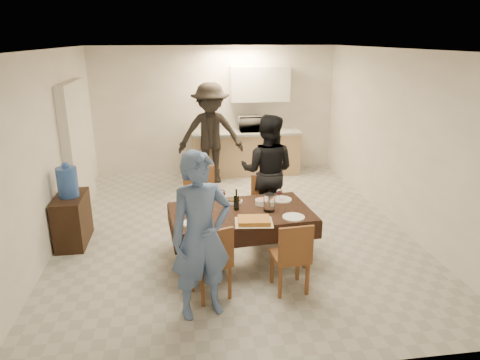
# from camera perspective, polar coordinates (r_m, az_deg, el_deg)

# --- Properties ---
(floor) EXTENTS (5.00, 6.00, 0.02)m
(floor) POSITION_cam_1_polar(r_m,az_deg,el_deg) (6.55, -0.82, -6.35)
(floor) COLOR #B3B3AE
(floor) RESTS_ON ground
(ceiling) EXTENTS (5.00, 6.00, 0.02)m
(ceiling) POSITION_cam_1_polar(r_m,az_deg,el_deg) (5.94, -0.94, 17.04)
(ceiling) COLOR white
(ceiling) RESTS_ON wall_back
(wall_back) EXTENTS (5.00, 0.02, 2.60)m
(wall_back) POSITION_cam_1_polar(r_m,az_deg,el_deg) (9.04, -3.31, 9.24)
(wall_back) COLOR white
(wall_back) RESTS_ON floor
(wall_front) EXTENTS (5.00, 0.02, 2.60)m
(wall_front) POSITION_cam_1_polar(r_m,az_deg,el_deg) (3.32, 5.72, -7.52)
(wall_front) COLOR white
(wall_front) RESTS_ON floor
(wall_left) EXTENTS (0.02, 6.00, 2.60)m
(wall_left) POSITION_cam_1_polar(r_m,az_deg,el_deg) (6.32, -24.03, 3.60)
(wall_left) COLOR white
(wall_left) RESTS_ON floor
(wall_right) EXTENTS (0.02, 6.00, 2.60)m
(wall_right) POSITION_cam_1_polar(r_m,az_deg,el_deg) (6.88, 20.34, 5.17)
(wall_right) COLOR white
(wall_right) RESTS_ON floor
(stub_partition) EXTENTS (0.15, 1.40, 2.10)m
(stub_partition) POSITION_cam_1_polar(r_m,az_deg,el_deg) (7.49, -20.86, 4.14)
(stub_partition) COLOR silver
(stub_partition) RESTS_ON floor
(kitchen_base_cabinet) EXTENTS (2.20, 0.60, 0.86)m
(kitchen_base_cabinet) POSITION_cam_1_polar(r_m,az_deg,el_deg) (8.98, 0.79, 3.53)
(kitchen_base_cabinet) COLOR tan
(kitchen_base_cabinet) RESTS_ON floor
(kitchen_worktop) EXTENTS (2.24, 0.64, 0.05)m
(kitchen_worktop) POSITION_cam_1_polar(r_m,az_deg,el_deg) (8.88, 0.80, 6.36)
(kitchen_worktop) COLOR #A1A29D
(kitchen_worktop) RESTS_ON kitchen_base_cabinet
(upper_cabinet) EXTENTS (1.20, 0.34, 0.70)m
(upper_cabinet) POSITION_cam_1_polar(r_m,az_deg,el_deg) (8.91, 2.64, 12.68)
(upper_cabinet) COLOR white
(upper_cabinet) RESTS_ON wall_back
(dining_table) EXTENTS (1.84, 1.18, 0.68)m
(dining_table) POSITION_cam_1_polar(r_m,az_deg,el_deg) (5.39, 0.11, -4.45)
(dining_table) COLOR black
(dining_table) RESTS_ON floor
(chair_near_left) EXTENTS (0.50, 0.51, 0.47)m
(chair_near_left) POSITION_cam_1_polar(r_m,az_deg,el_deg) (4.65, -3.98, -10.07)
(chair_near_left) COLOR brown
(chair_near_left) RESTS_ON floor
(chair_near_right) EXTENTS (0.42, 0.42, 0.46)m
(chair_near_right) POSITION_cam_1_polar(r_m,az_deg,el_deg) (4.79, 6.96, -9.38)
(chair_near_right) COLOR brown
(chair_near_right) RESTS_ON floor
(chair_far_left) EXTENTS (0.51, 0.51, 0.54)m
(chair_far_left) POSITION_cam_1_polar(r_m,az_deg,el_deg) (5.97, -5.07, -2.59)
(chair_far_left) COLOR brown
(chair_far_left) RESTS_ON floor
(chair_far_right) EXTENTS (0.44, 0.44, 0.45)m
(chair_far_right) POSITION_cam_1_polar(r_m,az_deg,el_deg) (6.12, 3.39, -2.97)
(chair_far_right) COLOR brown
(chair_far_right) RESTS_ON floor
(console) EXTENTS (0.38, 0.75, 0.70)m
(console) POSITION_cam_1_polar(r_m,az_deg,el_deg) (6.39, -21.43, -4.95)
(console) COLOR black
(console) RESTS_ON floor
(water_jug) EXTENTS (0.27, 0.27, 0.41)m
(water_jug) POSITION_cam_1_polar(r_m,az_deg,el_deg) (6.20, -22.03, -0.26)
(water_jug) COLOR blue
(water_jug) RESTS_ON console
(wine_bottle) EXTENTS (0.07, 0.07, 0.28)m
(wine_bottle) POSITION_cam_1_polar(r_m,az_deg,el_deg) (5.36, -0.49, -2.59)
(wine_bottle) COLOR black
(wine_bottle) RESTS_ON dining_table
(water_pitcher) EXTENTS (0.14, 0.14, 0.22)m
(water_pitcher) POSITION_cam_1_polar(r_m,az_deg,el_deg) (5.35, 3.91, -3.04)
(water_pitcher) COLOR white
(water_pitcher) RESTS_ON dining_table
(savoury_tart) EXTENTS (0.47, 0.37, 0.05)m
(savoury_tart) POSITION_cam_1_polar(r_m,az_deg,el_deg) (5.03, 1.87, -5.44)
(savoury_tart) COLOR #C17D38
(savoury_tart) RESTS_ON dining_table
(salad_bowl) EXTENTS (0.17, 0.17, 0.07)m
(salad_bowl) POSITION_cam_1_polar(r_m,az_deg,el_deg) (5.57, 2.91, -2.95)
(salad_bowl) COLOR white
(salad_bowl) RESTS_ON dining_table
(mushroom_dish) EXTENTS (0.20, 0.20, 0.04)m
(mushroom_dish) POSITION_cam_1_polar(r_m,az_deg,el_deg) (5.62, -0.80, -2.92)
(mushroom_dish) COLOR white
(mushroom_dish) RESTS_ON dining_table
(wine_glass_a) EXTENTS (0.08, 0.08, 0.19)m
(wine_glass_a) POSITION_cam_1_polar(r_m,az_deg,el_deg) (5.06, -5.67, -4.56)
(wine_glass_a) COLOR white
(wine_glass_a) RESTS_ON dining_table
(wine_glass_b) EXTENTS (0.08, 0.08, 0.18)m
(wine_glass_b) POSITION_cam_1_polar(r_m,az_deg,el_deg) (5.67, 5.27, -2.03)
(wine_glass_b) COLOR white
(wine_glass_b) RESTS_ON dining_table
(wine_glass_c) EXTENTS (0.08, 0.08, 0.19)m
(wine_glass_c) POSITION_cam_1_polar(r_m,az_deg,el_deg) (5.59, -2.35, -2.19)
(wine_glass_c) COLOR white
(wine_glass_c) RESTS_ON dining_table
(plate_near_left) EXTENTS (0.27, 0.27, 0.02)m
(plate_near_left) POSITION_cam_1_polar(r_m,az_deg,el_deg) (5.05, -6.18, -5.70)
(plate_near_left) COLOR white
(plate_near_left) RESTS_ON dining_table
(plate_near_right) EXTENTS (0.27, 0.27, 0.02)m
(plate_near_right) POSITION_cam_1_polar(r_m,az_deg,el_deg) (5.22, 7.15, -4.93)
(plate_near_right) COLOR white
(plate_near_right) RESTS_ON dining_table
(plate_far_left) EXTENTS (0.24, 0.24, 0.01)m
(plate_far_left) POSITION_cam_1_polar(r_m,az_deg,el_deg) (5.60, -6.42, -3.21)
(plate_far_left) COLOR white
(plate_far_left) RESTS_ON dining_table
(plate_far_right) EXTENTS (0.26, 0.26, 0.02)m
(plate_far_right) POSITION_cam_1_polar(r_m,az_deg,el_deg) (5.75, 5.62, -2.59)
(plate_far_right) COLOR white
(plate_far_right) RESTS_ON dining_table
(microwave) EXTENTS (0.54, 0.36, 0.30)m
(microwave) POSITION_cam_1_polar(r_m,az_deg,el_deg) (8.86, 1.64, 7.49)
(microwave) COLOR white
(microwave) RESTS_ON kitchen_worktop
(person_near) EXTENTS (0.73, 0.58, 1.75)m
(person_near) POSITION_cam_1_polar(r_m,az_deg,el_deg) (4.29, -5.20, -7.51)
(person_near) COLOR #526DA3
(person_near) RESTS_ON floor
(person_far) EXTENTS (1.01, 0.91, 1.71)m
(person_far) POSITION_cam_1_polar(r_m,az_deg,el_deg) (6.38, 3.66, 1.16)
(person_far) COLOR black
(person_far) RESTS_ON floor
(person_kitchen) EXTENTS (1.26, 0.73, 1.95)m
(person_kitchen) POSITION_cam_1_polar(r_m,az_deg,el_deg) (8.34, -3.93, 6.17)
(person_kitchen) COLOR black
(person_kitchen) RESTS_ON floor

